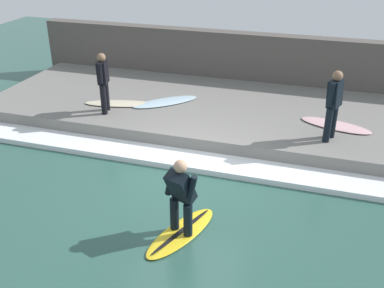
{
  "coord_description": "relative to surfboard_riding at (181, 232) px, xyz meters",
  "views": [
    {
      "loc": [
        -7.67,
        -2.49,
        4.91
      ],
      "look_at": [
        0.3,
        0.0,
        0.7
      ],
      "focal_mm": 42.0,
      "sensor_mm": 36.0,
      "label": 1
    }
  ],
  "objects": [
    {
      "name": "ground_plane",
      "position": [
        1.75,
        0.45,
        -0.03
      ],
      "size": [
        28.0,
        28.0,
        0.0
      ],
      "primitive_type": "plane",
      "color": "#2D564C"
    },
    {
      "name": "concrete_ledge",
      "position": [
        5.06,
        0.45,
        0.18
      ],
      "size": [
        4.4,
        12.9,
        0.41
      ],
      "primitive_type": "cube",
      "color": "slate",
      "rests_on": "ground_plane"
    },
    {
      "name": "back_wall",
      "position": [
        7.51,
        0.45,
        0.88
      ],
      "size": [
        0.5,
        13.55,
        1.83
      ],
      "primitive_type": "cube",
      "color": "#544F49",
      "rests_on": "ground_plane"
    },
    {
      "name": "wave_foam_crest",
      "position": [
        2.45,
        0.45,
        0.03
      ],
      "size": [
        0.81,
        12.26,
        0.13
      ],
      "primitive_type": "cube",
      "color": "white",
      "rests_on": "ground_plane"
    },
    {
      "name": "surfboard_riding",
      "position": [
        0.0,
        0.0,
        0.0
      ],
      "size": [
        1.8,
        1.09,
        0.07
      ],
      "color": "yellow",
      "rests_on": "ground_plane"
    },
    {
      "name": "surfer_riding",
      "position": [
        0.0,
        0.0,
        0.8
      ],
      "size": [
        0.55,
        0.62,
        1.4
      ],
      "color": "black",
      "rests_on": "surfboard_riding"
    },
    {
      "name": "surfer_waiting_near",
      "position": [
        3.71,
        3.3,
        1.25
      ],
      "size": [
        0.51,
        0.3,
        1.55
      ],
      "color": "black",
      "rests_on": "concrete_ledge"
    },
    {
      "name": "surfboard_waiting_near",
      "position": [
        4.28,
        3.17,
        0.41
      ],
      "size": [
        0.95,
        2.0,
        0.06
      ],
      "color": "beige",
      "rests_on": "concrete_ledge"
    },
    {
      "name": "surfer_waiting_far",
      "position": [
        3.75,
        -2.27,
        1.29
      ],
      "size": [
        0.52,
        0.38,
        1.61
      ],
      "color": "black",
      "rests_on": "concrete_ledge"
    },
    {
      "name": "surfboard_waiting_far",
      "position": [
        4.53,
        -2.41,
        0.41
      ],
      "size": [
        1.02,
        1.79,
        0.06
      ],
      "color": "beige",
      "rests_on": "concrete_ledge"
    },
    {
      "name": "surfboard_spare",
      "position": [
        4.76,
        2.05,
        0.41
      ],
      "size": [
        1.68,
        1.75,
        0.06
      ],
      "color": "silver",
      "rests_on": "concrete_ledge"
    }
  ]
}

